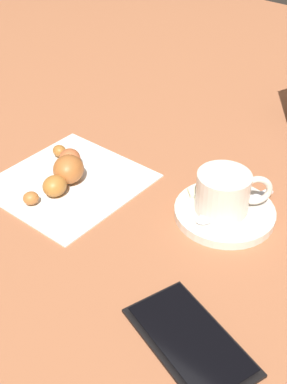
{
  "coord_description": "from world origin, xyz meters",
  "views": [
    {
      "loc": [
        0.38,
        -0.42,
        0.42
      ],
      "look_at": [
        0.02,
        -0.01,
        0.01
      ],
      "focal_mm": 47.74,
      "sensor_mm": 36.0,
      "label": 1
    }
  ],
  "objects_px": {
    "teaspoon": "(224,210)",
    "sugar_packet": "(214,191)",
    "croissant": "(64,171)",
    "saucer": "(224,212)",
    "cell_phone": "(190,340)",
    "espresso_cup": "(225,192)",
    "napkin": "(69,182)"
  },
  "relations": [
    {
      "from": "saucer",
      "to": "croissant",
      "type": "relative_size",
      "value": 1.01
    },
    {
      "from": "saucer",
      "to": "teaspoon",
      "type": "xyz_separation_m",
      "value": [
        0.0,
        -0.01,
        0.01
      ]
    },
    {
      "from": "saucer",
      "to": "napkin",
      "type": "bearing_deg",
      "value": -157.95
    },
    {
      "from": "sugar_packet",
      "to": "croissant",
      "type": "distance_m",
      "value": 0.21
    },
    {
      "from": "saucer",
      "to": "napkin",
      "type": "distance_m",
      "value": 0.22
    },
    {
      "from": "teaspoon",
      "to": "sugar_packet",
      "type": "xyz_separation_m",
      "value": [
        -0.03,
        0.03,
        0.0
      ]
    },
    {
      "from": "espresso_cup",
      "to": "croissant",
      "type": "distance_m",
      "value": 0.23
    },
    {
      "from": "sugar_packet",
      "to": "croissant",
      "type": "height_order",
      "value": "croissant"
    },
    {
      "from": "teaspoon",
      "to": "croissant",
      "type": "bearing_deg",
      "value": -159.46
    },
    {
      "from": "teaspoon",
      "to": "croissant",
      "type": "height_order",
      "value": "croissant"
    },
    {
      "from": "espresso_cup",
      "to": "cell_phone",
      "type": "bearing_deg",
      "value": -64.49
    },
    {
      "from": "saucer",
      "to": "sugar_packet",
      "type": "relative_size",
      "value": 1.89
    },
    {
      "from": "saucer",
      "to": "espresso_cup",
      "type": "bearing_deg",
      "value": -137.03
    },
    {
      "from": "espresso_cup",
      "to": "croissant",
      "type": "height_order",
      "value": "espresso_cup"
    },
    {
      "from": "saucer",
      "to": "croissant",
      "type": "xyz_separation_m",
      "value": [
        -0.21,
        -0.09,
        0.01
      ]
    },
    {
      "from": "napkin",
      "to": "cell_phone",
      "type": "height_order",
      "value": "cell_phone"
    },
    {
      "from": "cell_phone",
      "to": "sugar_packet",
      "type": "bearing_deg",
      "value": 119.6
    },
    {
      "from": "napkin",
      "to": "teaspoon",
      "type": "bearing_deg",
      "value": 20.26
    },
    {
      "from": "saucer",
      "to": "teaspoon",
      "type": "distance_m",
      "value": 0.01
    },
    {
      "from": "teaspoon",
      "to": "cell_phone",
      "type": "xyz_separation_m",
      "value": [
        0.08,
        -0.18,
        -0.01
      ]
    },
    {
      "from": "espresso_cup",
      "to": "napkin",
      "type": "xyz_separation_m",
      "value": [
        -0.2,
        -0.08,
        -0.04
      ]
    },
    {
      "from": "saucer",
      "to": "sugar_packet",
      "type": "xyz_separation_m",
      "value": [
        -0.03,
        0.02,
        0.01
      ]
    },
    {
      "from": "saucer",
      "to": "sugar_packet",
      "type": "distance_m",
      "value": 0.04
    },
    {
      "from": "teaspoon",
      "to": "espresso_cup",
      "type": "bearing_deg",
      "value": 137.56
    },
    {
      "from": "croissant",
      "to": "saucer",
      "type": "bearing_deg",
      "value": 22.28
    },
    {
      "from": "teaspoon",
      "to": "croissant",
      "type": "distance_m",
      "value": 0.23
    },
    {
      "from": "teaspoon",
      "to": "cell_phone",
      "type": "relative_size",
      "value": 0.78
    },
    {
      "from": "saucer",
      "to": "espresso_cup",
      "type": "distance_m",
      "value": 0.03
    },
    {
      "from": "sugar_packet",
      "to": "cell_phone",
      "type": "relative_size",
      "value": 0.45
    },
    {
      "from": "espresso_cup",
      "to": "cell_phone",
      "type": "height_order",
      "value": "espresso_cup"
    },
    {
      "from": "sugar_packet",
      "to": "saucer",
      "type": "bearing_deg",
      "value": 97.15
    },
    {
      "from": "croissant",
      "to": "napkin",
      "type": "bearing_deg",
      "value": 31.02
    }
  ]
}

